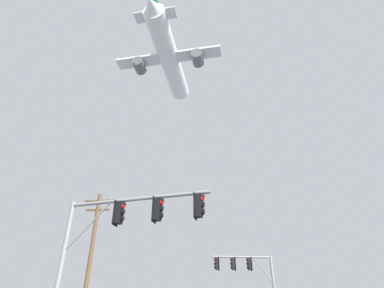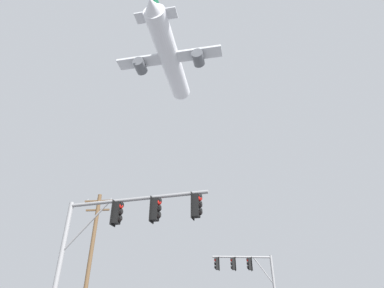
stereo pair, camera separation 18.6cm
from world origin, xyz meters
name	(u,v)px [view 1 (the left image)]	position (x,y,z in m)	size (l,w,h in m)	color
signal_pole_near	(121,228)	(-3.21, 7.20, 4.65)	(6.21, 1.27, 5.98)	gray
signal_pole_far	(249,274)	(2.68, 21.63, 4.69)	(4.78, 0.97, 6.11)	gray
utility_pole	(90,258)	(-8.36, 16.73, 5.23)	(2.20, 0.28, 9.86)	brown
airplane	(169,58)	(-7.86, 37.93, 45.17)	(20.06, 25.97, 7.08)	white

